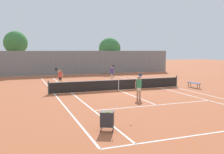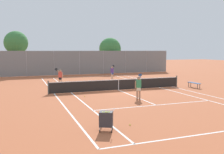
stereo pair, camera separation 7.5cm
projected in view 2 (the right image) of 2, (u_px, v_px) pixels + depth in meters
ground_plane at (119, 90)px, 21.70m from camera, size 120.00×120.00×0.00m
court_line_markings at (119, 90)px, 21.70m from camera, size 11.10×23.90×0.01m
tennis_net at (119, 84)px, 21.64m from camera, size 12.00×0.10×1.07m
ball_cart at (106, 119)px, 10.62m from camera, size 0.76×0.69×0.96m
player_near_side at (139, 86)px, 17.60m from camera, size 0.76×0.72×1.77m
player_far_left at (60, 76)px, 24.25m from camera, size 0.85×0.68×1.77m
player_far_right at (112, 72)px, 29.40m from camera, size 0.47×0.87×1.77m
loose_tennis_ball_0 at (73, 78)px, 30.75m from camera, size 0.07×0.07×0.07m
loose_tennis_ball_1 at (83, 78)px, 30.83m from camera, size 0.07×0.07×0.07m
loose_tennis_ball_2 at (85, 96)px, 18.57m from camera, size 0.07×0.07×0.07m
loose_tennis_ball_3 at (130, 125)px, 11.44m from camera, size 0.07×0.07×0.07m
courtside_bench at (194, 83)px, 23.10m from camera, size 0.36×1.50×0.47m
back_fence at (79, 63)px, 35.56m from camera, size 28.72×0.08×3.41m
tree_behind_left at (16, 44)px, 34.30m from camera, size 3.21×3.21×6.10m
tree_behind_right at (110, 49)px, 39.34m from camera, size 3.44×3.44×5.43m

